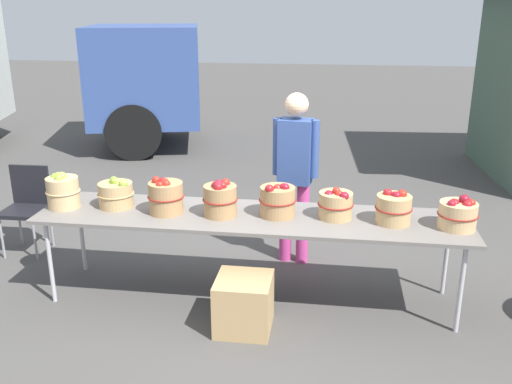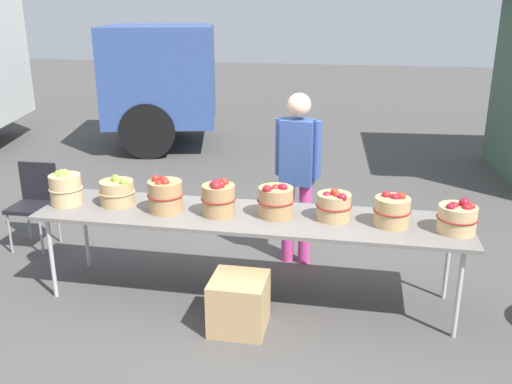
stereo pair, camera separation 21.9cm
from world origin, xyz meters
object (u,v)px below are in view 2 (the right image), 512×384
object	(u,v)px
apple_basket_red_1	(219,198)
apple_basket_red_3	(334,206)
vendor_adult	(298,166)
apple_basket_green_1	(117,191)
folding_chair	(35,199)
apple_basket_red_5	(457,217)
produce_crate	(239,303)
apple_basket_red_4	(392,210)
market_table	(249,219)
apple_basket_red_0	(165,195)
apple_basket_red_2	(276,201)
apple_basket_green_0	(65,188)

from	to	relation	value
apple_basket_red_1	apple_basket_red_3	size ratio (longest dim) A/B	1.09
apple_basket_red_3	vendor_adult	distance (m)	0.84
apple_basket_green_1	folding_chair	xyz separation A→B (m)	(-1.20, 0.62, -0.36)
apple_basket_red_3	apple_basket_red_5	xyz separation A→B (m)	(0.92, -0.09, 0.00)
apple_basket_red_5	folding_chair	size ratio (longest dim) A/B	0.35
apple_basket_red_3	produce_crate	world-z (taller)	apple_basket_red_3
apple_basket_green_1	apple_basket_red_3	world-z (taller)	apple_basket_green_1
apple_basket_red_4	market_table	bearing A→B (deg)	179.79
apple_basket_red_3	apple_basket_red_4	xyz separation A→B (m)	(0.45, -0.04, 0.01)
apple_basket_red_0	apple_basket_red_2	distance (m)	0.91
apple_basket_green_0	folding_chair	xyz separation A→B (m)	(-0.77, 0.70, -0.39)
apple_basket_red_0	produce_crate	distance (m)	1.08
apple_basket_red_1	apple_basket_red_5	distance (m)	1.85
apple_basket_red_2	folding_chair	xyz separation A→B (m)	(-2.58, 0.65, -0.37)
apple_basket_red_3	apple_basket_red_5	size ratio (longest dim) A/B	0.95
apple_basket_red_2	produce_crate	size ratio (longest dim) A/B	0.72
apple_basket_red_5	folding_chair	world-z (taller)	apple_basket_red_5
apple_basket_green_1	apple_basket_red_1	bearing A→B (deg)	-5.28
apple_basket_red_4	folding_chair	xyz separation A→B (m)	(-3.49, 0.67, -0.36)
vendor_adult	folding_chair	size ratio (longest dim) A/B	1.90
apple_basket_green_0	produce_crate	distance (m)	1.81
apple_basket_green_1	apple_basket_red_2	xyz separation A→B (m)	(1.37, -0.02, 0.01)
apple_basket_red_1	apple_basket_red_3	distance (m)	0.93
vendor_adult	apple_basket_green_1	bearing A→B (deg)	35.23
apple_basket_red_3	produce_crate	bearing A→B (deg)	-142.01
apple_basket_red_2	produce_crate	xyz separation A→B (m)	(-0.20, -0.50, -0.67)
apple_basket_red_3	vendor_adult	size ratio (longest dim) A/B	0.18
market_table	apple_basket_red_5	bearing A→B (deg)	-1.73
apple_basket_red_1	folding_chair	world-z (taller)	apple_basket_red_1
folding_chair	produce_crate	world-z (taller)	folding_chair
apple_basket_red_4	vendor_adult	bearing A→B (deg)	136.53
vendor_adult	folding_chair	bearing A→B (deg)	10.92
market_table	apple_basket_red_2	size ratio (longest dim) A/B	11.55
apple_basket_red_1	apple_basket_red_2	distance (m)	0.46
apple_basket_red_1	apple_basket_red_4	distance (m)	1.37
market_table	apple_basket_red_0	xyz separation A→B (m)	(-0.70, -0.04, 0.17)
apple_basket_red_2	apple_basket_red_1	bearing A→B (deg)	-172.52
apple_basket_green_1	folding_chair	distance (m)	1.40
apple_basket_red_0	apple_basket_red_4	distance (m)	1.82
apple_basket_red_3	folding_chair	xyz separation A→B (m)	(-3.04, 0.63, -0.36)
apple_basket_red_3	folding_chair	bearing A→B (deg)	168.29
apple_basket_red_0	apple_basket_red_5	world-z (taller)	apple_basket_red_0
vendor_adult	apple_basket_red_2	bearing A→B (deg)	92.14
market_table	apple_basket_red_5	xyz separation A→B (m)	(1.60, -0.05, 0.15)
apple_basket_red_3	folding_chair	distance (m)	3.13
apple_basket_red_5	folding_chair	distance (m)	4.04
apple_basket_red_4	produce_crate	distance (m)	1.38
market_table	produce_crate	distance (m)	0.70
apple_basket_red_4	produce_crate	size ratio (longest dim) A/B	0.69
apple_basket_red_4	apple_basket_green_1	bearing A→B (deg)	178.69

